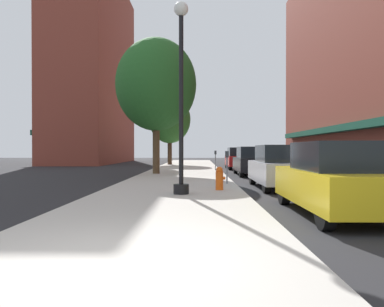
% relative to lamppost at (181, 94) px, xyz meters
% --- Properties ---
extents(ground_plane, '(90.00, 90.00, 0.00)m').
position_rel_lamppost_xyz_m(ground_plane, '(3.63, 11.11, -3.20)').
color(ground_plane, '#232326').
extents(sidewalk_slab, '(4.80, 50.00, 0.12)m').
position_rel_lamppost_xyz_m(sidewalk_slab, '(-0.37, 12.11, -3.14)').
color(sidewalk_slab, '#B7B2A8').
rests_on(sidewalk_slab, ground).
extents(building_far_background, '(6.80, 18.00, 20.89)m').
position_rel_lamppost_xyz_m(building_far_background, '(-11.38, 30.11, 7.22)').
color(building_far_background, brown).
rests_on(building_far_background, ground).
extents(lamppost, '(0.48, 0.48, 5.90)m').
position_rel_lamppost_xyz_m(lamppost, '(0.00, 0.00, 0.00)').
color(lamppost, black).
rests_on(lamppost, sidewalk_slab).
extents(fire_hydrant, '(0.33, 0.26, 0.79)m').
position_rel_lamppost_xyz_m(fire_hydrant, '(1.25, 1.16, -2.68)').
color(fire_hydrant, '#E05614').
rests_on(fire_hydrant, sidewalk_slab).
extents(parking_meter_near, '(0.14, 0.09, 1.31)m').
position_rel_lamppost_xyz_m(parking_meter_near, '(1.68, 13.22, -2.25)').
color(parking_meter_near, slate).
rests_on(parking_meter_near, sidewalk_slab).
extents(parking_meter_far, '(0.14, 0.09, 1.31)m').
position_rel_lamppost_xyz_m(parking_meter_far, '(1.68, 3.50, -2.25)').
color(parking_meter_far, slate).
rests_on(parking_meter_far, sidewalk_slab).
extents(tree_near, '(3.87, 3.87, 6.44)m').
position_rel_lamppost_xyz_m(tree_near, '(-2.13, 22.71, 1.11)').
color(tree_near, '#422D1E').
rests_on(tree_near, sidewalk_slab).
extents(tree_mid, '(4.61, 4.61, 7.75)m').
position_rel_lamppost_xyz_m(tree_mid, '(-1.89, 9.63, 2.00)').
color(tree_mid, '#4C3823').
rests_on(tree_mid, sidewalk_slab).
extents(car_yellow, '(1.80, 4.30, 1.66)m').
position_rel_lamppost_xyz_m(car_yellow, '(3.63, -2.92, -2.39)').
color(car_yellow, black).
rests_on(car_yellow, ground).
extents(car_silver, '(1.80, 4.30, 1.66)m').
position_rel_lamppost_xyz_m(car_silver, '(3.63, 2.77, -2.39)').
color(car_silver, black).
rests_on(car_silver, ground).
extents(car_black, '(1.80, 4.30, 1.66)m').
position_rel_lamppost_xyz_m(car_black, '(3.63, 9.93, -2.39)').
color(car_black, black).
rests_on(car_black, ground).
extents(car_red, '(1.80, 4.30, 1.66)m').
position_rel_lamppost_xyz_m(car_red, '(3.63, 16.84, -2.39)').
color(car_red, black).
rests_on(car_red, ground).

